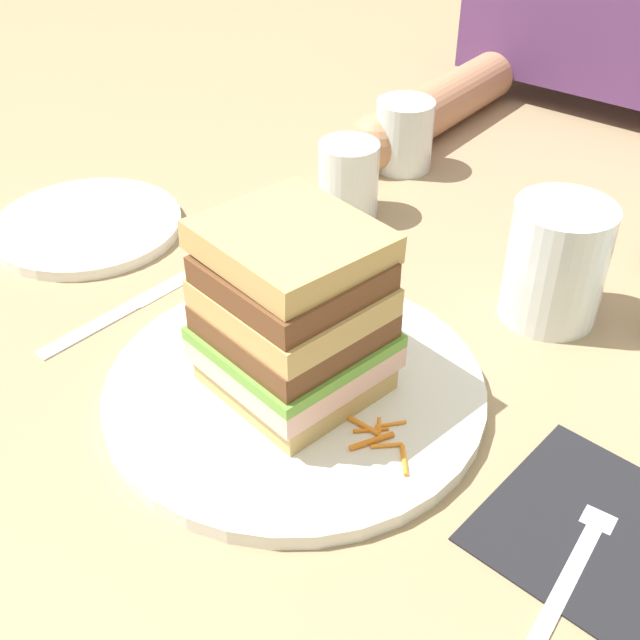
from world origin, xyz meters
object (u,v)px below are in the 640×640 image
(main_plate, at_px, (295,389))
(fork, at_px, (583,550))
(knife, at_px, (134,304))
(juice_glass, at_px, (555,268))
(sandwich, at_px, (293,314))
(side_plate, at_px, (87,226))
(empty_tumbler_1, at_px, (348,179))
(empty_tumbler_0, at_px, (404,135))
(napkin_dark, at_px, (594,528))

(main_plate, distance_m, fork, 0.23)
(knife, xyz_separation_m, juice_glass, (0.28, 0.21, 0.04))
(knife, bearing_deg, sandwich, -0.44)
(side_plate, bearing_deg, empty_tumbler_1, 46.22)
(empty_tumbler_0, bearing_deg, napkin_dark, -43.07)
(napkin_dark, distance_m, side_plate, 0.54)
(juice_glass, bearing_deg, napkin_dark, -57.16)
(knife, distance_m, empty_tumbler_0, 0.37)
(knife, bearing_deg, fork, -0.78)
(fork, height_order, side_plate, side_plate)
(empty_tumbler_1, bearing_deg, side_plate, -133.78)
(sandwich, relative_size, napkin_dark, 0.99)
(main_plate, height_order, empty_tumbler_1, empty_tumbler_1)
(side_plate, bearing_deg, main_plate, -10.65)
(side_plate, bearing_deg, napkin_dark, -4.25)
(sandwich, height_order, fork, sandwich)
(main_plate, relative_size, napkin_dark, 2.08)
(empty_tumbler_1, distance_m, side_plate, 0.26)
(napkin_dark, distance_m, empty_tumbler_0, 0.51)
(sandwich, xyz_separation_m, side_plate, (-0.31, 0.06, -0.07))
(main_plate, relative_size, knife, 1.40)
(fork, relative_size, knife, 0.83)
(napkin_dark, bearing_deg, knife, -177.65)
(empty_tumbler_1, relative_size, side_plate, 0.41)
(main_plate, xyz_separation_m, juice_glass, (0.10, 0.21, 0.04))
(sandwich, xyz_separation_m, empty_tumbler_0, (-0.15, 0.37, -0.04))
(sandwich, bearing_deg, main_plate, -49.47)
(fork, height_order, empty_tumbler_1, empty_tumbler_1)
(sandwich, bearing_deg, juice_glass, 63.86)
(napkin_dark, bearing_deg, juice_glass, 122.84)
(knife, relative_size, juice_glass, 1.95)
(main_plate, relative_size, juice_glass, 2.74)
(empty_tumbler_1, bearing_deg, knife, -100.94)
(napkin_dark, distance_m, fork, 0.02)
(main_plate, xyz_separation_m, empty_tumbler_0, (-0.15, 0.37, 0.03))
(napkin_dark, bearing_deg, empty_tumbler_1, 147.67)
(napkin_dark, bearing_deg, empty_tumbler_0, 136.93)
(main_plate, height_order, sandwich, sandwich)
(main_plate, bearing_deg, napkin_dark, 4.81)
(napkin_dark, relative_size, side_plate, 0.73)
(sandwich, height_order, napkin_dark, sandwich)
(empty_tumbler_0, bearing_deg, juice_glass, -32.29)
(sandwich, height_order, side_plate, sandwich)
(knife, relative_size, empty_tumbler_0, 2.61)
(fork, bearing_deg, sandwich, 178.95)
(main_plate, bearing_deg, empty_tumbler_0, 111.93)
(sandwich, height_order, knife, sandwich)
(empty_tumbler_0, xyz_separation_m, empty_tumbler_1, (0.01, -0.12, -0.00))
(empty_tumbler_1, bearing_deg, empty_tumbler_0, 96.55)
(juice_glass, bearing_deg, fork, -59.67)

